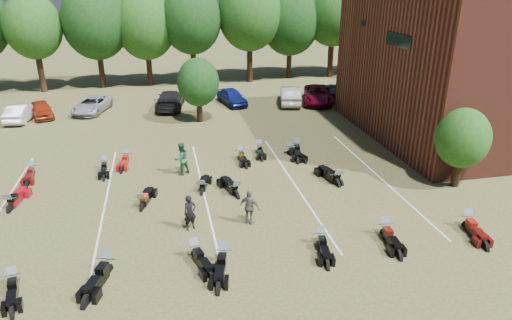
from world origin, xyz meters
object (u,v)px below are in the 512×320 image
object	(u,v)px
person_grey	(250,207)
motorcycle_7	(11,210)
motorcycle_3	(223,263)
car_0	(41,109)
motorcycle_14	(33,175)
person_green	(181,159)
motorcycle_0	(15,288)
car_4	(232,97)
person_black	(190,213)

from	to	relation	value
person_grey	motorcycle_7	size ratio (longest dim) A/B	0.71
person_grey	motorcycle_3	bearing A→B (deg)	98.08
car_0	motorcycle_14	bearing A→B (deg)	-99.25
person_green	person_grey	world-z (taller)	person_green
motorcycle_0	car_4	bearing A→B (deg)	51.71
car_0	car_4	distance (m)	15.56
person_black	motorcycle_14	bearing A→B (deg)	115.11
person_black	person_grey	bearing A→B (deg)	-24.11
car_0	motorcycle_0	bearing A→B (deg)	-99.17
person_black	person_grey	distance (m)	2.71
car_0	person_grey	bearing A→B (deg)	-75.14
person_black	motorcycle_7	xyz separation A→B (m)	(-8.50, 3.56, -0.83)
car_0	car_4	world-z (taller)	car_4
motorcycle_0	motorcycle_14	xyz separation A→B (m)	(-1.75, 10.75, 0.00)
car_4	person_grey	world-z (taller)	person_grey
motorcycle_3	motorcycle_14	bearing A→B (deg)	145.06
person_grey	motorcycle_7	bearing A→B (deg)	20.14
car_0	motorcycle_14	distance (m)	12.19
car_4	motorcycle_14	bearing A→B (deg)	-150.41
person_green	motorcycle_7	xyz separation A→B (m)	(-8.48, -2.68, -0.96)
person_black	motorcycle_3	world-z (taller)	person_black
person_grey	motorcycle_7	world-z (taller)	person_grey
car_0	motorcycle_0	world-z (taller)	car_0
car_4	person_black	world-z (taller)	person_black
motorcycle_7	motorcycle_14	bearing A→B (deg)	-82.11
person_grey	motorcycle_14	xyz separation A→B (m)	(-11.14, 7.96, -0.86)
car_4	motorcycle_3	distance (m)	23.79
car_0	motorcycle_7	size ratio (longest dim) A/B	1.54
motorcycle_0	motorcycle_3	distance (m)	7.75
car_4	person_grey	distance (m)	20.72
car_0	motorcycle_14	size ratio (longest dim) A/B	1.77
car_4	motorcycle_7	xyz separation A→B (m)	(-13.70, -16.90, -0.70)
car_0	motorcycle_7	distance (m)	16.43
motorcycle_14	motorcycle_3	bearing A→B (deg)	-50.41
car_4	person_black	distance (m)	21.12
person_black	motorcycle_3	distance (m)	3.24
motorcycle_0	motorcycle_3	world-z (taller)	motorcycle_3
car_4	person_black	xyz separation A→B (m)	(-5.20, -20.47, 0.13)
car_0	person_green	xyz separation A→B (m)	(10.33, -13.64, 0.33)
person_grey	motorcycle_14	distance (m)	13.72
person_green	motorcycle_0	size ratio (longest dim) A/B	0.88
car_4	person_grey	size ratio (longest dim) A/B	2.38
motorcycle_0	person_black	bearing A→B (deg)	12.06
person_grey	motorcycle_7	distance (m)	11.83
car_4	motorcycle_14	size ratio (longest dim) A/B	1.94
motorcycle_3	person_black	bearing A→B (deg)	123.48
person_grey	car_4	bearing A→B (deg)	-58.65
person_green	motorcycle_3	world-z (taller)	person_green
motorcycle_14	car_0	bearing A→B (deg)	97.35
car_0	person_black	bearing A→B (deg)	-80.80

